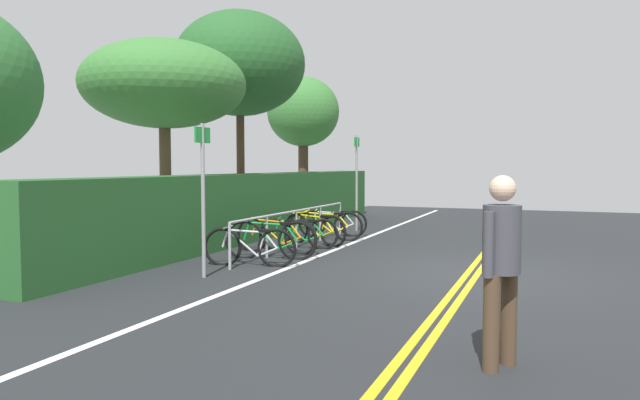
{
  "coord_description": "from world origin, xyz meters",
  "views": [
    {
      "loc": [
        -9.48,
        -1.17,
        1.74
      ],
      "look_at": [
        0.98,
        3.04,
        1.06
      ],
      "focal_mm": 32.54,
      "sensor_mm": 36.0,
      "label": 1
    }
  ],
  "objects_px": {
    "bicycle_6": "(333,223)",
    "tree_extra": "(303,113)",
    "bicycle_0": "(250,247)",
    "tree_mid": "(164,85)",
    "bicycle_3": "(299,234)",
    "tree_far_right": "(240,64)",
    "bicycle_5": "(325,226)",
    "sign_post_far": "(357,174)",
    "bike_rack": "(296,220)",
    "bicycle_2": "(276,236)",
    "bicycle_1": "(271,240)",
    "sign_post_near": "(203,186)",
    "bicycle_4": "(314,229)",
    "pedestrian": "(501,258)"
  },
  "relations": [
    {
      "from": "sign_post_near",
      "to": "tree_mid",
      "type": "bearing_deg",
      "value": 45.19
    },
    {
      "from": "bicycle_1",
      "to": "pedestrian",
      "type": "distance_m",
      "value": 6.33
    },
    {
      "from": "bicycle_1",
      "to": "bicycle_3",
      "type": "xyz_separation_m",
      "value": [
        1.39,
        0.05,
        -0.04
      ]
    },
    {
      "from": "bicycle_5",
      "to": "bicycle_0",
      "type": "bearing_deg",
      "value": -179.29
    },
    {
      "from": "bicycle_1",
      "to": "tree_mid",
      "type": "height_order",
      "value": "tree_mid"
    },
    {
      "from": "bicycle_5",
      "to": "tree_far_right",
      "type": "height_order",
      "value": "tree_far_right"
    },
    {
      "from": "bicycle_1",
      "to": "tree_mid",
      "type": "distance_m",
      "value": 4.28
    },
    {
      "from": "bicycle_0",
      "to": "bicycle_6",
      "type": "relative_size",
      "value": 1.01
    },
    {
      "from": "sign_post_far",
      "to": "tree_extra",
      "type": "bearing_deg",
      "value": 43.02
    },
    {
      "from": "bicycle_0",
      "to": "sign_post_near",
      "type": "height_order",
      "value": "sign_post_near"
    },
    {
      "from": "sign_post_near",
      "to": "tree_far_right",
      "type": "bearing_deg",
      "value": 24.42
    },
    {
      "from": "bicycle_4",
      "to": "bicycle_0",
      "type": "bearing_deg",
      "value": 179.96
    },
    {
      "from": "bicycle_3",
      "to": "tree_mid",
      "type": "distance_m",
      "value": 4.27
    },
    {
      "from": "bike_rack",
      "to": "bicycle_2",
      "type": "relative_size",
      "value": 3.02
    },
    {
      "from": "bike_rack",
      "to": "bicycle_4",
      "type": "height_order",
      "value": "bike_rack"
    },
    {
      "from": "bicycle_0",
      "to": "tree_mid",
      "type": "height_order",
      "value": "tree_mid"
    },
    {
      "from": "bicycle_3",
      "to": "tree_extra",
      "type": "xyz_separation_m",
      "value": [
        6.62,
        2.78,
        3.13
      ]
    },
    {
      "from": "bike_rack",
      "to": "tree_extra",
      "type": "relative_size",
      "value": 1.17
    },
    {
      "from": "bicycle_0",
      "to": "bike_rack",
      "type": "bearing_deg",
      "value": 3.3
    },
    {
      "from": "bike_rack",
      "to": "bicycle_4",
      "type": "xyz_separation_m",
      "value": [
        0.68,
        -0.13,
        -0.26
      ]
    },
    {
      "from": "tree_mid",
      "to": "tree_extra",
      "type": "height_order",
      "value": "tree_extra"
    },
    {
      "from": "tree_mid",
      "to": "tree_far_right",
      "type": "bearing_deg",
      "value": -2.65
    },
    {
      "from": "bicycle_6",
      "to": "tree_extra",
      "type": "distance_m",
      "value": 6.02
    },
    {
      "from": "bicycle_3",
      "to": "tree_far_right",
      "type": "relative_size",
      "value": 0.28
    },
    {
      "from": "bicycle_0",
      "to": "bicycle_1",
      "type": "bearing_deg",
      "value": 0.14
    },
    {
      "from": "bicycle_1",
      "to": "tree_far_right",
      "type": "bearing_deg",
      "value": 36.5
    },
    {
      "from": "bicycle_1",
      "to": "pedestrian",
      "type": "height_order",
      "value": "pedestrian"
    },
    {
      "from": "pedestrian",
      "to": "tree_extra",
      "type": "distance_m",
      "value": 14.65
    },
    {
      "from": "bicycle_4",
      "to": "tree_mid",
      "type": "height_order",
      "value": "tree_mid"
    },
    {
      "from": "tree_extra",
      "to": "bicycle_3",
      "type": "bearing_deg",
      "value": -157.18
    },
    {
      "from": "bike_rack",
      "to": "bicycle_5",
      "type": "xyz_separation_m",
      "value": [
        1.47,
        -0.08,
        -0.26
      ]
    },
    {
      "from": "bicycle_4",
      "to": "tree_mid",
      "type": "xyz_separation_m",
      "value": [
        -1.39,
        2.88,
        3.1
      ]
    },
    {
      "from": "bicycle_5",
      "to": "sign_post_near",
      "type": "relative_size",
      "value": 0.74
    },
    {
      "from": "bicycle_4",
      "to": "tree_extra",
      "type": "relative_size",
      "value": 0.36
    },
    {
      "from": "pedestrian",
      "to": "sign_post_near",
      "type": "bearing_deg",
      "value": 61.71
    },
    {
      "from": "bicycle_0",
      "to": "bicycle_2",
      "type": "height_order",
      "value": "bicycle_2"
    },
    {
      "from": "bicycle_5",
      "to": "sign_post_far",
      "type": "xyz_separation_m",
      "value": [
        2.02,
        -0.09,
        1.17
      ]
    },
    {
      "from": "bicycle_2",
      "to": "sign_post_far",
      "type": "height_order",
      "value": "sign_post_far"
    },
    {
      "from": "sign_post_far",
      "to": "bicycle_4",
      "type": "bearing_deg",
      "value": 179.18
    },
    {
      "from": "bicycle_1",
      "to": "pedestrian",
      "type": "relative_size",
      "value": 1.04
    },
    {
      "from": "pedestrian",
      "to": "tree_mid",
      "type": "xyz_separation_m",
      "value": [
        5.18,
        7.33,
        2.49
      ]
    },
    {
      "from": "bicycle_0",
      "to": "bicycle_4",
      "type": "xyz_separation_m",
      "value": [
        2.92,
        -0.0,
        0.01
      ]
    },
    {
      "from": "bike_rack",
      "to": "bicycle_3",
      "type": "distance_m",
      "value": 0.29
    },
    {
      "from": "tree_extra",
      "to": "pedestrian",
      "type": "bearing_deg",
      "value": -149.72
    },
    {
      "from": "bike_rack",
      "to": "bicycle_3",
      "type": "bearing_deg",
      "value": -118.2
    },
    {
      "from": "bicycle_3",
      "to": "sign_post_near",
      "type": "height_order",
      "value": "sign_post_near"
    },
    {
      "from": "bicycle_0",
      "to": "sign_post_near",
      "type": "xyz_separation_m",
      "value": [
        -1.17,
        0.16,
        1.1
      ]
    },
    {
      "from": "bicycle_3",
      "to": "pedestrian",
      "type": "bearing_deg",
      "value": -142.46
    },
    {
      "from": "sign_post_far",
      "to": "pedestrian",
      "type": "bearing_deg",
      "value": -154.87
    },
    {
      "from": "bicycle_0",
      "to": "sign_post_near",
      "type": "bearing_deg",
      "value": 172.2
    }
  ]
}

